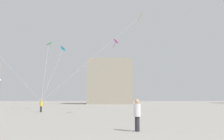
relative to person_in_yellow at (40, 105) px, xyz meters
name	(u,v)px	position (x,y,z in m)	size (l,w,h in m)	color
person_in_yellow	(40,105)	(0.00, 0.00, 0.00)	(0.35, 0.35, 1.62)	#2D2D33
person_in_white	(136,114)	(10.35, -17.34, 0.04)	(0.37, 0.37, 1.70)	#2D2D33
kite_amber_delta	(138,18)	(13.00, 4.13, 12.95)	(13.63, 5.13, 13.32)	yellow
kite_magenta_diamond	(113,43)	(9.19, -4.06, 7.07)	(9.80, 4.59, 7.17)	#D12899
kite_cyan_diamond	(62,49)	(1.09, 7.00, 8.81)	(1.72, 7.72, 8.90)	#1EB2C6
kite_emerald_diamond	(48,44)	(-2.14, 10.35, 10.39)	(2.91, 11.21, 10.45)	green
building_centre_hall	(109,83)	(8.09, 46.31, 6.00)	(14.18, 15.20, 13.77)	#A39984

